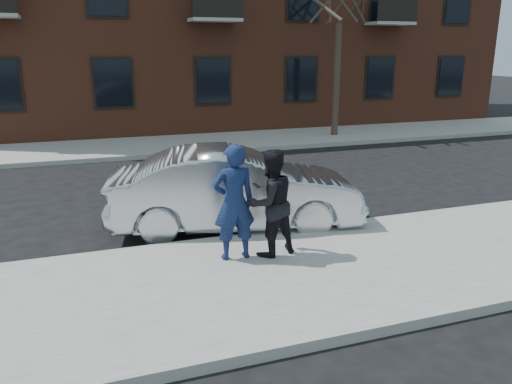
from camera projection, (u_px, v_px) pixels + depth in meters
name	position (u px, v px, depth m)	size (l,w,h in m)	color
ground	(403.00, 257.00, 8.41)	(100.00, 100.00, 0.00)	black
near_sidewalk	(413.00, 259.00, 8.16)	(50.00, 3.50, 0.15)	gray
near_curb	(356.00, 224.00, 9.80)	(50.00, 0.10, 0.15)	#999691
far_sidewalk	(223.00, 142.00, 18.61)	(50.00, 3.50, 0.15)	gray
far_curb	(238.00, 151.00, 16.97)	(50.00, 0.10, 0.15)	#999691
silver_sedan	(236.00, 190.00, 9.57)	(1.66, 4.77, 1.57)	#B7BABF
man_hoodie	(234.00, 203.00, 7.77)	(0.68, 0.51, 1.85)	navy
man_peacoat	(270.00, 203.00, 7.94)	(0.97, 0.84, 1.74)	black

